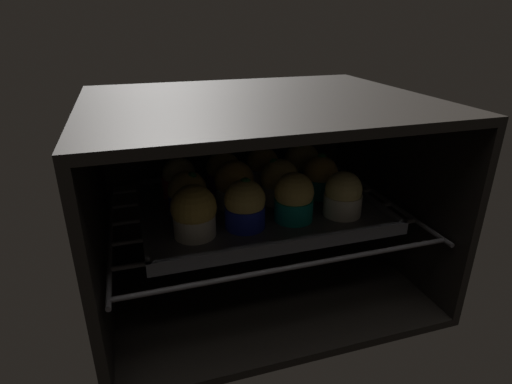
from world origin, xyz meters
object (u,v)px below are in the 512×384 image
Objects in this scene: muffin_row0_col1 at (245,205)px; muffin_row1_col3 at (320,177)px; muffin_row2_col1 at (223,172)px; baking_tray at (256,206)px; muffin_row0_col3 at (343,195)px; muffin_row2_col3 at (302,163)px; muffin_row0_col0 at (194,213)px; muffin_row1_col0 at (188,194)px; muffin_row2_col2 at (263,167)px; muffin_row0_col2 at (294,198)px; muffin_row2_col0 at (179,178)px; muffin_row1_col2 at (280,182)px; muffin_row1_col1 at (234,185)px.

muffin_row1_col3 is (17.99, 8.57, -0.18)cm from muffin_row0_col1.
muffin_row2_col1 is at bearing 153.24° from muffin_row1_col3.
muffin_row0_col3 reaches higher than baking_tray.
muffin_row0_col0 is at bearing -146.23° from muffin_row2_col3.
muffin_row2_col2 reaches higher than muffin_row1_col0.
muffin_row2_col0 is at bearing 136.11° from muffin_row0_col2.
muffin_row0_col2 is at bearing -63.71° from muffin_row2_col1.
muffin_row2_col1 is (-4.27, 8.88, 4.28)cm from baking_tray.
muffin_row2_col3 is at bearing 33.43° from baking_tray.
muffin_row2_col1 is at bearing 133.95° from muffin_row1_col2.
muffin_row1_col2 is at bearing 87.43° from muffin_row0_col2.
muffin_row1_col3 is 28.03cm from muffin_row2_col0.
muffin_row0_col2 is 1.01× the size of muffin_row1_col2.
muffin_row1_col2 is at bearing -4.85° from muffin_row1_col1.
muffin_row2_col0 is at bearing 138.43° from muffin_row1_col1.
muffin_row2_col1 is (-8.91, 9.24, -0.19)cm from muffin_row1_col2.
muffin_row0_col2 is 1.03× the size of muffin_row2_col3.
muffin_row2_col3 is (8.72, -0.47, 0.09)cm from muffin_row2_col2.
muffin_row0_col3 is at bearing -89.19° from muffin_row1_col3.
muffin_row0_col3 is at bearing -88.46° from muffin_row2_col3.
muffin_row0_col1 is at bearing -91.21° from muffin_row2_col1.
baking_tray is at bearing 0.59° from muffin_row1_col0.
muffin_row1_col3 reaches higher than muffin_row2_col0.
muffin_row2_col0 is at bearing 90.11° from muffin_row0_col0.
muffin_row0_col0 and muffin_row0_col2 have the same top height.
muffin_row2_col1 is (9.04, 17.89, -0.35)cm from muffin_row0_col0.
muffin_row2_col2 reaches higher than baking_tray.
muffin_row0_col0 and muffin_row1_col1 have the same top height.
baking_tray is at bearing -64.30° from muffin_row2_col1.
baking_tray is 10.93cm from muffin_row2_col2.
muffin_row2_col2 is at bearing 135.00° from muffin_row1_col3.
muffin_row0_col1 is 17.46cm from muffin_row2_col1.
muffin_row1_col0 is 1.04× the size of muffin_row2_col0.
muffin_row2_col1 is (-17.62, 8.89, -0.06)cm from muffin_row1_col3.
muffin_row2_col1 is at bearing 134.53° from muffin_row0_col3.
muffin_row0_col1 is 19.77cm from muffin_row2_col2.
baking_tray is at bearing 34.11° from muffin_row0_col0.
muffin_row0_col3 is 0.94× the size of muffin_row1_col3.
muffin_row1_col3 is 8.60cm from muffin_row2_col3.
baking_tray is at bearing -146.57° from muffin_row2_col3.
muffin_row2_col2 is (-0.35, 9.42, -0.09)cm from muffin_row1_col2.
muffin_row0_col0 is 1.02× the size of muffin_row2_col1.
muffin_row0_col2 is 0.99× the size of muffin_row1_col1.
muffin_row0_col1 is at bearing -116.85° from muffin_row2_col2.
muffin_row1_col0 is 8.87cm from muffin_row1_col1.
muffin_row2_col3 is (-0.48, 17.75, 0.18)cm from muffin_row0_col3.
muffin_row1_col0 is at bearing 161.16° from muffin_row0_col3.
muffin_row0_col3 is 0.94× the size of muffin_row1_col2.
muffin_row1_col3 is at bearing 18.66° from muffin_row0_col0.
muffin_row1_col3 is (13.35, -0.01, 4.34)cm from baking_tray.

